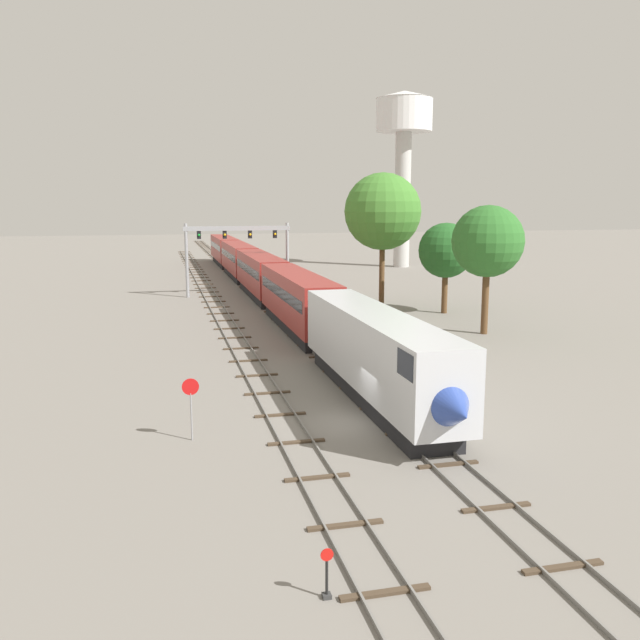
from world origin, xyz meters
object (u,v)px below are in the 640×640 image
object	(u,v)px
signal_gantry	(238,243)
trackside_tree_left	(488,242)
switch_stand	(327,580)
trackside_tree_mid	(383,212)
water_tower	(404,131)
passenger_train	(260,274)
stop_sign	(191,400)
trackside_tree_right	(446,251)

from	to	relation	value
signal_gantry	trackside_tree_left	size ratio (longest dim) A/B	1.16
switch_stand	trackside_tree_mid	size ratio (longest dim) A/B	0.11
trackside_tree_mid	water_tower	bearing A→B (deg)	66.74
passenger_train	trackside_tree_mid	bearing A→B (deg)	-38.99
water_tower	stop_sign	distance (m)	87.08
passenger_train	trackside_tree_left	size ratio (longest dim) A/B	9.84
trackside_tree_mid	trackside_tree_right	size ratio (longest dim) A/B	1.56
passenger_train	trackside_tree_left	xyz separation A→B (m)	(14.53, -25.82, 4.88)
signal_gantry	trackside_tree_right	size ratio (longest dim) A/B	1.39
water_tower	switch_stand	bearing A→B (deg)	-111.73
signal_gantry	stop_sign	size ratio (longest dim) A/B	4.20
signal_gantry	trackside_tree_right	bearing A→B (deg)	-43.48
signal_gantry	trackside_tree_mid	size ratio (longest dim) A/B	0.89
passenger_train	trackside_tree_mid	xyz separation A→B (m)	(11.38, -9.21, 7.04)
switch_stand	water_tower	bearing A→B (deg)	68.27
water_tower	trackside_tree_left	bearing A→B (deg)	-103.83
trackside_tree_left	trackside_tree_right	bearing A→B (deg)	83.80
switch_stand	trackside_tree_mid	xyz separation A→B (m)	(18.48, 49.46, 9.13)
passenger_train	water_tower	distance (m)	45.67
passenger_train	stop_sign	bearing A→B (deg)	-102.42
trackside_tree_left	stop_sign	bearing A→B (deg)	-141.41
water_tower	switch_stand	distance (m)	98.02
passenger_train	trackside_tree_right	xyz separation A→B (m)	(15.65, -15.44, 3.43)
trackside_tree_mid	signal_gantry	bearing A→B (deg)	141.74
water_tower	signal_gantry	bearing A→B (deg)	-136.86
signal_gantry	water_tower	xyz separation A→B (m)	(30.57, 28.65, 15.85)
passenger_train	signal_gantry	size ratio (longest dim) A/B	8.47
trackside_tree_left	switch_stand	bearing A→B (deg)	-123.36
stop_sign	trackside_tree_left	xyz separation A→B (m)	(24.53, 19.57, 5.62)
switch_stand	trackside_tree_left	world-z (taller)	trackside_tree_left
passenger_train	trackside_tree_mid	distance (m)	16.25
trackside_tree_left	trackside_tree_right	size ratio (longest dim) A/B	1.20
passenger_train	signal_gantry	xyz separation A→B (m)	(-2.25, 1.54, 3.45)
water_tower	trackside_tree_mid	xyz separation A→B (m)	(-16.94, -39.40, -12.26)
trackside_tree_left	trackside_tree_right	world-z (taller)	trackside_tree_left
signal_gantry	water_tower	bearing A→B (deg)	43.14
stop_sign	passenger_train	bearing A→B (deg)	77.58
trackside_tree_left	trackside_tree_right	distance (m)	10.54
stop_sign	trackside_tree_right	world-z (taller)	trackside_tree_right
signal_gantry	switch_stand	bearing A→B (deg)	-94.61
passenger_train	switch_stand	size ratio (longest dim) A/B	70.20
signal_gantry	trackside_tree_right	distance (m)	24.68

